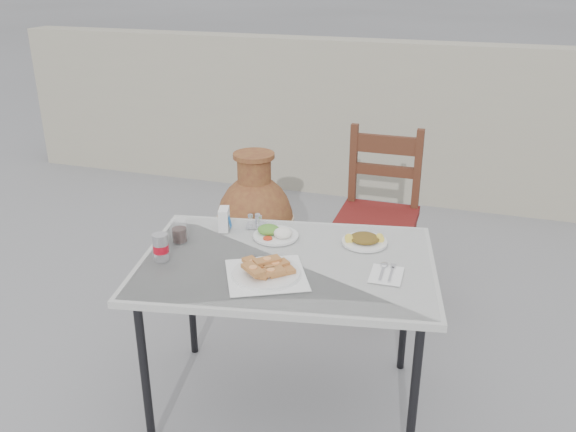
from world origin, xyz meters
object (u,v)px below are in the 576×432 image
(pide_plate, at_px, (266,269))
(salad_chopped_plate, at_px, (365,240))
(napkin_holder, at_px, (224,219))
(chair, at_px, (378,214))
(cola_glass, at_px, (179,232))
(soda_can, at_px, (161,247))
(terracotta_urn, at_px, (255,223))
(condiment_caddy, at_px, (256,222))
(cafe_table, at_px, (287,271))
(salad_rice_plate, at_px, (275,233))

(pide_plate, bearing_deg, salad_chopped_plate, 52.90)
(salad_chopped_plate, relative_size, napkin_holder, 1.93)
(chair, bearing_deg, cola_glass, -122.61)
(cola_glass, bearing_deg, salad_chopped_plate, 16.51)
(soda_can, bearing_deg, terracotta_urn, 92.93)
(chair, bearing_deg, condiment_caddy, -117.22)
(cafe_table, height_order, soda_can, soda_can)
(salad_rice_plate, relative_size, condiment_caddy, 2.05)
(napkin_holder, bearing_deg, salad_rice_plate, -17.38)
(cola_glass, xyz_separation_m, chair, (0.65, 1.02, -0.25))
(soda_can, xyz_separation_m, condiment_caddy, (0.23, 0.41, -0.03))
(cafe_table, xyz_separation_m, cola_glass, (-0.47, 0.02, 0.09))
(soda_can, xyz_separation_m, terracotta_urn, (-0.06, 1.14, -0.38))
(cola_glass, height_order, napkin_holder, napkin_holder)
(cafe_table, relative_size, cola_glass, 13.24)
(cafe_table, height_order, salad_rice_plate, salad_rice_plate)
(salad_rice_plate, xyz_separation_m, napkin_holder, (-0.23, 0.00, 0.03))
(condiment_caddy, height_order, chair, chair)
(pide_plate, bearing_deg, cafe_table, 77.31)
(pide_plate, distance_m, napkin_holder, 0.45)
(salad_chopped_plate, distance_m, cola_glass, 0.75)
(salad_rice_plate, xyz_separation_m, cola_glass, (-0.36, -0.16, 0.02))
(pide_plate, distance_m, condiment_caddy, 0.44)
(napkin_holder, bearing_deg, salad_chopped_plate, -11.87)
(napkin_holder, distance_m, terracotta_urn, 0.91)
(salad_rice_plate, bearing_deg, pide_plate, -76.59)
(salad_rice_plate, xyz_separation_m, condiment_caddy, (-0.11, 0.07, 0.00))
(cola_glass, xyz_separation_m, terracotta_urn, (-0.05, 0.97, -0.37))
(pide_plate, relative_size, cola_glass, 4.03)
(cola_glass, bearing_deg, pide_plate, -20.78)
(cola_glass, bearing_deg, soda_can, -85.88)
(pide_plate, height_order, cola_glass, cola_glass)
(cafe_table, height_order, salad_chopped_plate, salad_chopped_plate)
(terracotta_urn, bearing_deg, salad_chopped_plate, -44.41)
(pide_plate, xyz_separation_m, salad_chopped_plate, (0.29, 0.38, -0.01))
(napkin_holder, distance_m, condiment_caddy, 0.14)
(salad_chopped_plate, height_order, terracotta_urn, terracotta_urn)
(salad_chopped_plate, distance_m, soda_can, 0.81)
(pide_plate, bearing_deg, terracotta_urn, 113.04)
(cola_glass, relative_size, chair, 0.10)
(cafe_table, bearing_deg, terracotta_urn, 117.46)
(cola_glass, relative_size, condiment_caddy, 1.02)
(salad_chopped_plate, height_order, chair, chair)
(condiment_caddy, height_order, terracotta_urn, terracotta_urn)
(salad_chopped_plate, relative_size, chair, 0.20)
(cafe_table, bearing_deg, napkin_holder, 151.62)
(salad_chopped_plate, height_order, napkin_holder, napkin_holder)
(soda_can, bearing_deg, pide_plate, 1.17)
(cafe_table, distance_m, chair, 1.07)
(salad_rice_plate, bearing_deg, condiment_caddy, 147.04)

